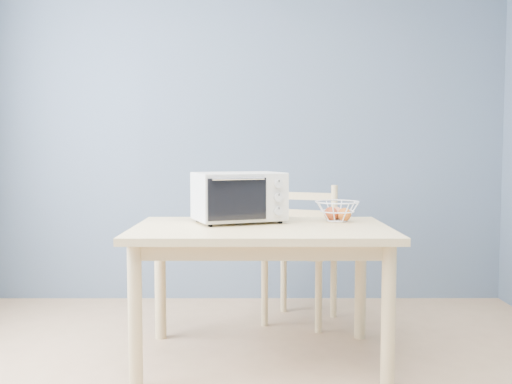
{
  "coord_description": "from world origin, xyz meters",
  "views": [
    {
      "loc": [
        0.07,
        -2.19,
        1.16
      ],
      "look_at": [
        0.08,
        1.03,
        0.93
      ],
      "focal_mm": 40.0,
      "sensor_mm": 36.0,
      "label": 1
    }
  ],
  "objects_px": {
    "toaster_oven": "(236,196)",
    "dining_chair": "(302,254)",
    "fruit_basket": "(337,211)",
    "dining_table": "(261,244)"
  },
  "relations": [
    {
      "from": "toaster_oven",
      "to": "dining_chair",
      "type": "bearing_deg",
      "value": 33.9
    },
    {
      "from": "fruit_basket",
      "to": "dining_chair",
      "type": "height_order",
      "value": "dining_chair"
    },
    {
      "from": "dining_table",
      "to": "dining_chair",
      "type": "relative_size",
      "value": 1.51
    },
    {
      "from": "toaster_oven",
      "to": "dining_chair",
      "type": "height_order",
      "value": "toaster_oven"
    },
    {
      "from": "fruit_basket",
      "to": "dining_chair",
      "type": "relative_size",
      "value": 0.36
    },
    {
      "from": "toaster_oven",
      "to": "dining_chair",
      "type": "relative_size",
      "value": 0.62
    },
    {
      "from": "toaster_oven",
      "to": "dining_chair",
      "type": "xyz_separation_m",
      "value": [
        0.44,
        0.61,
        -0.44
      ]
    },
    {
      "from": "toaster_oven",
      "to": "fruit_basket",
      "type": "relative_size",
      "value": 1.73
    },
    {
      "from": "dining_table",
      "to": "fruit_basket",
      "type": "bearing_deg",
      "value": 25.44
    },
    {
      "from": "toaster_oven",
      "to": "dining_chair",
      "type": "distance_m",
      "value": 0.87
    }
  ]
}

